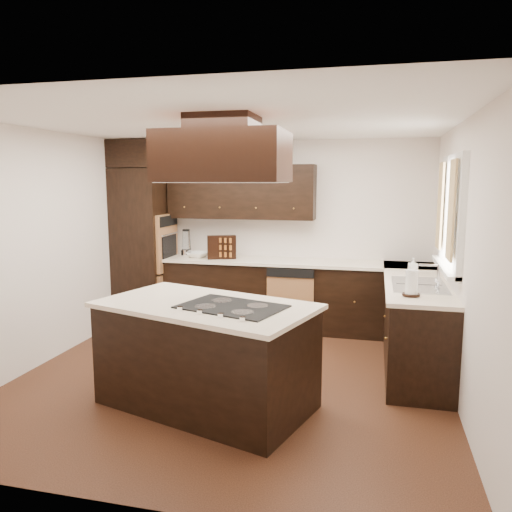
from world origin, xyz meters
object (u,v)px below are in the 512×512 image
at_px(island, 206,357).
at_px(spice_rack, 222,247).
at_px(oven_column, 144,246).
at_px(range_hood, 224,157).

bearing_deg(island, spice_rack, 121.47).
bearing_deg(oven_column, range_hood, -50.26).
bearing_deg(range_hood, spice_rack, 108.21).
xyz_separation_m(oven_column, spice_rack, (1.13, 0.01, 0.02)).
distance_m(oven_column, island, 3.00).
bearing_deg(spice_rack, oven_column, 157.33).
relative_size(island, spice_rack, 4.64).
distance_m(range_hood, spice_rack, 2.62).
relative_size(island, range_hood, 1.68).
relative_size(oven_column, spice_rack, 5.57).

